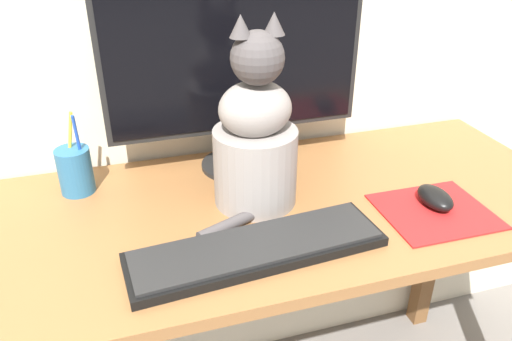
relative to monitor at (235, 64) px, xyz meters
name	(u,v)px	position (x,y,z in m)	size (l,w,h in m)	color
desk	(241,251)	(-0.04, -0.18, -0.36)	(1.48, 0.56, 0.74)	brown
monitor	(235,64)	(0.00, 0.00, 0.00)	(0.58, 0.17, 0.45)	black
keyboard	(257,248)	(-0.05, -0.33, -0.24)	(0.48, 0.17, 0.02)	black
mousepad_right	(435,211)	(0.33, -0.31, -0.25)	(0.22, 0.20, 0.00)	red
computer_mouse_right	(435,197)	(0.35, -0.29, -0.23)	(0.06, 0.10, 0.04)	black
cat	(255,139)	(0.00, -0.16, -0.11)	(0.24, 0.22, 0.39)	gray
pen_cup	(75,170)	(-0.36, -0.01, -0.20)	(0.07, 0.07, 0.18)	#286089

